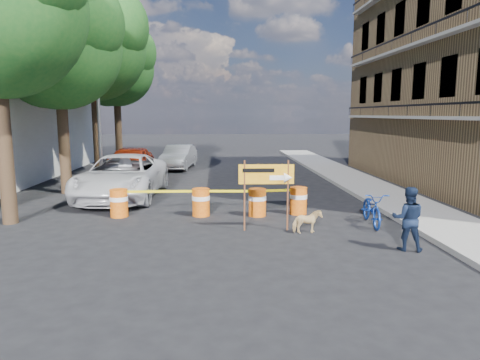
{
  "coord_description": "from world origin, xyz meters",
  "views": [
    {
      "loc": [
        -0.54,
        -11.02,
        3.29
      ],
      "look_at": [
        0.18,
        1.82,
        1.3
      ],
      "focal_mm": 32.0,
      "sensor_mm": 36.0,
      "label": 1
    }
  ],
  "objects": [
    {
      "name": "ground",
      "position": [
        0.0,
        0.0,
        0.0
      ],
      "size": [
        120.0,
        120.0,
        0.0
      ],
      "primitive_type": "plane",
      "color": "black",
      "rests_on": "ground"
    },
    {
      "name": "pedestrian",
      "position": [
        4.09,
        -1.19,
        0.78
      ],
      "size": [
        0.91,
        0.8,
        1.57
      ],
      "primitive_type": "imported",
      "rotation": [
        0.0,
        0.0,
        2.83
      ],
      "color": "black",
      "rests_on": "ground"
    },
    {
      "name": "barrel_mid_left",
      "position": [
        -1.05,
        2.64,
        0.47
      ],
      "size": [
        0.58,
        0.58,
        0.9
      ],
      "color": "#CC440C",
      "rests_on": "ground"
    },
    {
      "name": "detour_sign",
      "position": [
        1.08,
        0.77,
        1.48
      ],
      "size": [
        1.56,
        0.29,
        2.01
      ],
      "rotation": [
        0.0,
        0.0,
        -0.01
      ],
      "color": "#592D19",
      "rests_on": "ground"
    },
    {
      "name": "sedan_silver",
      "position": [
        -2.8,
        15.01,
        0.72
      ],
      "size": [
        2.06,
        4.52,
        1.44
      ],
      "primitive_type": "imported",
      "rotation": [
        0.0,
        0.0,
        -0.13
      ],
      "color": "#AEB1B6",
      "rests_on": "ground"
    },
    {
      "name": "barrel_far_right",
      "position": [
        2.17,
        2.72,
        0.47
      ],
      "size": [
        0.58,
        0.58,
        0.9
      ],
      "color": "#CC440C",
      "rests_on": "ground"
    },
    {
      "name": "sedan_red",
      "position": [
        -4.8,
        10.27,
        0.86
      ],
      "size": [
        2.03,
        5.05,
        1.72
      ],
      "primitive_type": "imported",
      "rotation": [
        0.0,
        0.0,
        0.0
      ],
      "color": "#98240C",
      "rests_on": "ground"
    },
    {
      "name": "streetlamp",
      "position": [
        -5.93,
        9.5,
        4.38
      ],
      "size": [
        1.25,
        0.18,
        8.0
      ],
      "color": "gray",
      "rests_on": "ground"
    },
    {
      "name": "tree_far",
      "position": [
        -6.74,
        17.0,
        6.22
      ],
      "size": [
        5.04,
        4.8,
        8.84
      ],
      "color": "#332316",
      "rests_on": "ground"
    },
    {
      "name": "sidewalk_east",
      "position": [
        6.2,
        6.0,
        0.07
      ],
      "size": [
        2.4,
        40.0,
        0.15
      ],
      "primitive_type": "cube",
      "color": "gray",
      "rests_on": "ground"
    },
    {
      "name": "barrel_far_left",
      "position": [
        -3.68,
        2.67,
        0.47
      ],
      "size": [
        0.58,
        0.58,
        0.9
      ],
      "color": "#CC440C",
      "rests_on": "ground"
    },
    {
      "name": "barrel_mid_right",
      "position": [
        0.79,
        2.53,
        0.47
      ],
      "size": [
        0.58,
        0.58,
        0.9
      ],
      "color": "#CC440C",
      "rests_on": "ground"
    },
    {
      "name": "tree_mid_b",
      "position": [
        -6.73,
        12.0,
        6.71
      ],
      "size": [
        5.67,
        5.4,
        9.62
      ],
      "color": "#332316",
      "rests_on": "ground"
    },
    {
      "name": "dog",
      "position": [
        1.97,
        0.39,
        0.33
      ],
      "size": [
        0.84,
        0.49,
        0.66
      ],
      "primitive_type": "imported",
      "rotation": [
        0.0,
        0.0,
        1.74
      ],
      "color": "#DBBB7E",
      "rests_on": "ground"
    },
    {
      "name": "tree_mid_a",
      "position": [
        -6.74,
        7.0,
        6.01
      ],
      "size": [
        5.25,
        5.0,
        8.68
      ],
      "color": "#332316",
      "rests_on": "ground"
    },
    {
      "name": "suv_white",
      "position": [
        -4.25,
        5.9,
        0.85
      ],
      "size": [
        3.06,
        6.22,
        1.7
      ],
      "primitive_type": "imported",
      "rotation": [
        0.0,
        0.0,
        -0.04
      ],
      "color": "silver",
      "rests_on": "ground"
    },
    {
      "name": "bicycle",
      "position": [
        4.1,
        1.2,
        0.97
      ],
      "size": [
        0.78,
        1.09,
        1.94
      ],
      "primitive_type": "imported",
      "rotation": [
        0.0,
        0.0,
        -0.11
      ],
      "color": "#13379C",
      "rests_on": "ground"
    }
  ]
}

